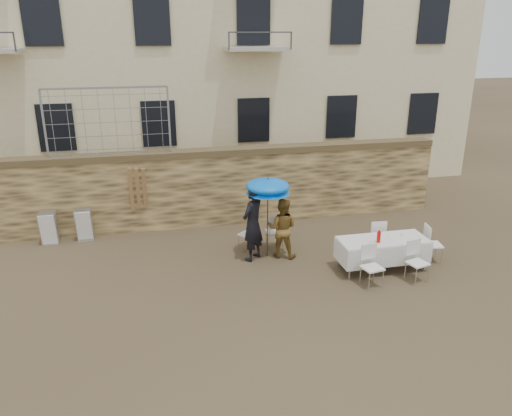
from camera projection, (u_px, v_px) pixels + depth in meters
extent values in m
plane|color=brown|center=(260.00, 308.00, 10.29)|extent=(80.00, 80.00, 0.00)
cube|color=olive|center=(222.00, 187.00, 14.51)|extent=(13.00, 0.50, 2.20)
imported|color=black|center=(253.00, 223.00, 12.19)|extent=(0.82, 0.81, 1.91)
imported|color=olive|center=(282.00, 228.00, 12.40)|extent=(0.93, 0.85, 1.54)
cylinder|color=#3F3F44|center=(268.00, 225.00, 12.40)|extent=(0.03, 0.03, 1.68)
cone|color=blue|center=(268.00, 189.00, 12.08)|extent=(1.11, 1.11, 0.22)
cube|color=silver|center=(383.00, 240.00, 11.74)|extent=(2.10, 0.85, 0.05)
cylinder|color=silver|center=(350.00, 265.00, 11.36)|extent=(0.04, 0.04, 0.74)
cylinder|color=silver|center=(426.00, 257.00, 11.75)|extent=(0.04, 0.04, 0.74)
cylinder|color=silver|center=(339.00, 252.00, 11.99)|extent=(0.04, 0.04, 0.74)
cylinder|color=silver|center=(411.00, 245.00, 12.38)|extent=(0.04, 0.04, 0.74)
cylinder|color=red|center=(379.00, 237.00, 11.51)|extent=(0.09, 0.09, 0.26)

